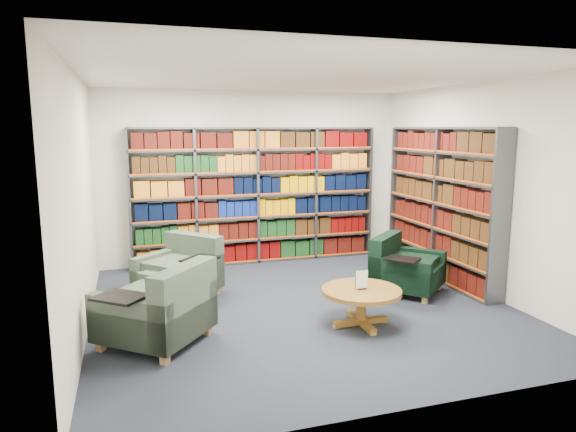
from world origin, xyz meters
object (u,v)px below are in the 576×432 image
object	(u,v)px
chair_teal_left	(183,272)
coffee_table	(361,296)
chair_green_right	(402,269)
chair_teal_front	(162,312)

from	to	relation	value
chair_teal_left	coffee_table	size ratio (longest dim) A/B	1.37
chair_green_right	chair_teal_front	xyz separation A→B (m)	(-3.23, -0.83, 0.04)
chair_teal_left	chair_green_right	xyz separation A→B (m)	(2.87, -0.70, -0.01)
chair_teal_left	chair_teal_front	world-z (taller)	chair_teal_front
chair_green_right	chair_teal_front	world-z (taller)	chair_teal_front
chair_teal_left	coffee_table	bearing A→B (deg)	-42.57
chair_green_right	chair_teal_front	bearing A→B (deg)	-165.64
coffee_table	chair_teal_left	bearing A→B (deg)	137.43
chair_green_right	coffee_table	distance (m)	1.43
chair_teal_left	chair_teal_front	size ratio (longest dim) A/B	0.93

